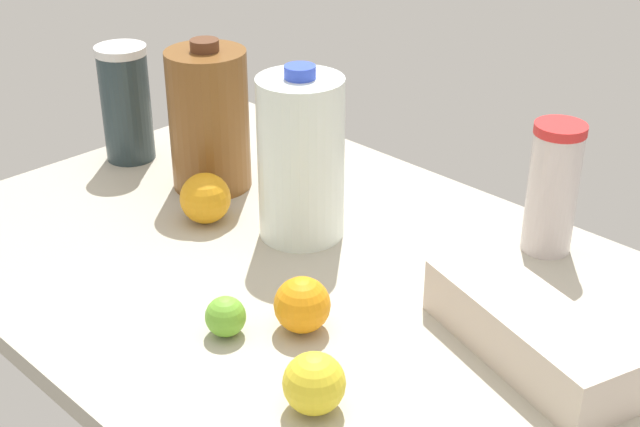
# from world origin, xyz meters

# --- Properties ---
(countertop) EXTENTS (1.20, 0.76, 0.03)m
(countertop) POSITION_xyz_m (0.00, 0.00, 0.01)
(countertop) COLOR #B3AC9B
(countertop) RESTS_ON ground
(egg_carton) EXTENTS (0.31, 0.18, 0.07)m
(egg_carton) POSITION_xyz_m (0.30, 0.05, 0.07)
(egg_carton) COLOR beige
(egg_carton) RESTS_ON countertop
(shaker_bottle) EXTENTS (0.09, 0.09, 0.20)m
(shaker_bottle) POSITION_xyz_m (-0.52, 0.05, 0.13)
(shaker_bottle) COLOR #2A393E
(shaker_bottle) RESTS_ON countertop
(tumbler_cup) EXTENTS (0.07, 0.07, 0.19)m
(tumbler_cup) POSITION_xyz_m (0.17, 0.29, 0.13)
(tumbler_cup) COLOR silver
(tumbler_cup) RESTS_ON countertop
(milk_jug) EXTENTS (0.13, 0.13, 0.26)m
(milk_jug) POSITION_xyz_m (-0.11, 0.07, 0.15)
(milk_jug) COLOR white
(milk_jug) RESTS_ON countertop
(chocolate_milk_jug) EXTENTS (0.13, 0.13, 0.25)m
(chocolate_milk_jug) POSITION_xyz_m (-0.34, 0.08, 0.15)
(chocolate_milk_jug) COLOR brown
(chocolate_milk_jug) RESTS_ON countertop
(lime_by_jug) EXTENTS (0.05, 0.05, 0.05)m
(lime_by_jug) POSITION_xyz_m (0.01, -0.18, 0.06)
(lime_by_jug) COLOR #6DB533
(lime_by_jug) RESTS_ON countertop
(lemon_near_front) EXTENTS (0.07, 0.07, 0.07)m
(lemon_near_front) POSITION_xyz_m (0.19, -0.20, 0.07)
(lemon_near_front) COLOR yellow
(lemon_near_front) RESTS_ON countertop
(orange_far_back) EXTENTS (0.08, 0.08, 0.08)m
(orange_far_back) POSITION_xyz_m (-0.24, -0.01, 0.07)
(orange_far_back) COLOR orange
(orange_far_back) RESTS_ON countertop
(orange_loose) EXTENTS (0.07, 0.07, 0.07)m
(orange_loose) POSITION_xyz_m (0.07, -0.10, 0.07)
(orange_loose) COLOR orange
(orange_loose) RESTS_ON countertop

